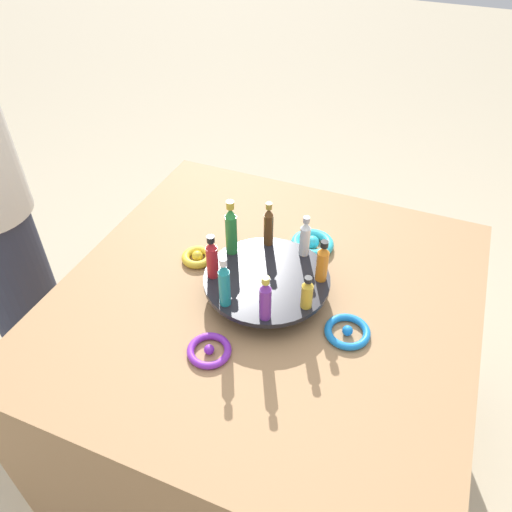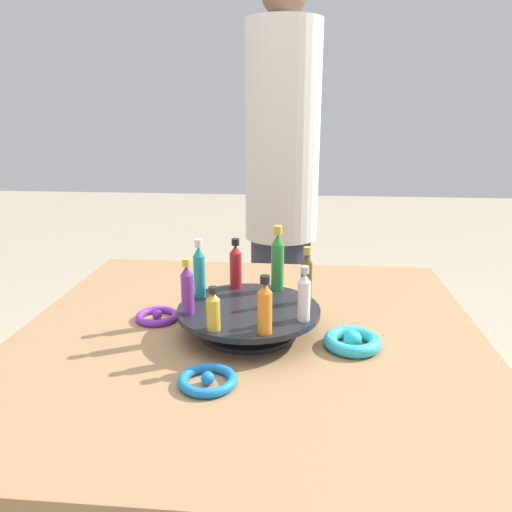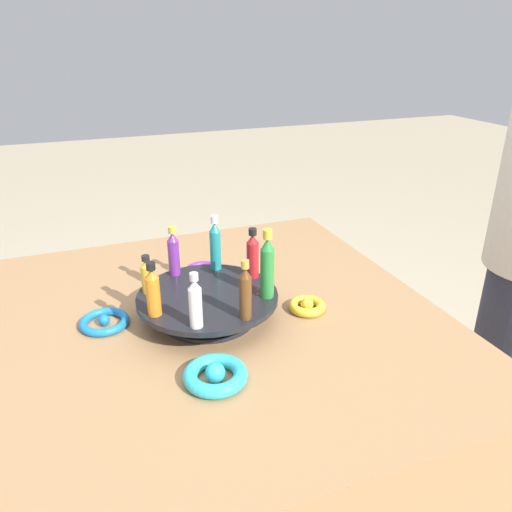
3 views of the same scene
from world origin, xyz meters
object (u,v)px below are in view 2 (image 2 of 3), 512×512
(bottle_teal, at_px, (199,271))
(bottle_brown, at_px, (306,277))
(display_stand, at_px, (249,317))
(ribbon_bow_blue, at_px, (208,380))
(bottle_purple, at_px, (187,289))
(bottle_orange, at_px, (265,307))
(ribbon_bow_purple, at_px, (157,316))
(bottle_red, at_px, (236,265))
(bottle_clear, at_px, (304,296))
(person_figure, at_px, (281,202))
(bottle_green, at_px, (278,261))
(bottle_gold, at_px, (213,310))
(ribbon_bow_gold, at_px, (277,293))
(ribbon_bow_teal, at_px, (352,341))

(bottle_teal, bearing_deg, bottle_brown, -2.89)
(display_stand, relative_size, ribbon_bow_blue, 2.91)
(bottle_purple, distance_m, bottle_teal, 0.10)
(display_stand, distance_m, bottle_orange, 0.15)
(bottle_brown, bearing_deg, ribbon_bow_purple, 178.86)
(bottle_red, bearing_deg, bottle_teal, -137.89)
(bottle_clear, relative_size, bottle_red, 0.95)
(bottle_orange, relative_size, person_figure, 0.07)
(bottle_orange, relative_size, ribbon_bow_blue, 1.09)
(bottle_green, distance_m, bottle_red, 0.10)
(bottle_clear, distance_m, bottle_green, 0.18)
(bottle_gold, bearing_deg, bottle_brown, 42.11)
(bottle_red, xyz_separation_m, ribbon_bow_gold, (0.09, 0.09, -0.10))
(bottle_clear, xyz_separation_m, bottle_teal, (-0.23, 0.11, 0.01))
(bottle_clear, bearing_deg, person_figure, 94.97)
(bottle_clear, bearing_deg, bottle_red, 132.11)
(ribbon_bow_gold, bearing_deg, ribbon_bow_teal, -57.98)
(ribbon_bow_blue, bearing_deg, ribbon_bow_gold, 77.02)
(bottle_clear, xyz_separation_m, bottle_red, (-0.16, 0.17, 0.00))
(bottle_purple, distance_m, bottle_red, 0.18)
(display_stand, height_order, ribbon_bow_gold, display_stand)
(bottle_green, bearing_deg, display_stand, -115.39)
(display_stand, bearing_deg, bottle_green, 64.61)
(bottle_brown, relative_size, bottle_teal, 0.94)
(ribbon_bow_blue, bearing_deg, ribbon_bow_teal, 32.02)
(display_stand, xyz_separation_m, ribbon_bow_blue, (-0.05, -0.21, -0.03))
(bottle_orange, xyz_separation_m, bottle_clear, (0.07, 0.07, -0.00))
(ribbon_bow_purple, bearing_deg, display_stand, -12.98)
(bottle_gold, xyz_separation_m, ribbon_bow_purple, (-0.16, 0.16, -0.09))
(bottle_teal, distance_m, person_figure, 0.89)
(bottle_gold, distance_m, bottle_red, 0.24)
(ribbon_bow_gold, bearing_deg, bottle_gold, -107.52)
(ribbon_bow_gold, bearing_deg, person_figure, 91.61)
(bottle_brown, distance_m, bottle_green, 0.10)
(bottle_brown, distance_m, bottle_teal, 0.24)
(bottle_brown, height_order, bottle_red, bottle_brown)
(bottle_brown, relative_size, person_figure, 0.08)
(bottle_teal, bearing_deg, display_stand, -25.39)
(bottle_clear, xyz_separation_m, bottle_green, (-0.06, 0.17, 0.02))
(bottle_purple, height_order, bottle_red, same)
(bottle_orange, bearing_deg, ribbon_bow_gold, 88.86)
(bottle_purple, xyz_separation_m, ribbon_bow_blue, (0.07, -0.17, -0.10))
(ribbon_bow_blue, height_order, ribbon_bow_gold, ribbon_bow_gold)
(bottle_purple, relative_size, ribbon_bow_purple, 1.20)
(ribbon_bow_blue, bearing_deg, bottle_gold, 93.01)
(ribbon_bow_teal, relative_size, ribbon_bow_purple, 1.19)
(bottle_orange, height_order, bottle_red, bottle_red)
(bottle_orange, relative_size, ribbon_bow_purple, 1.16)
(bottle_brown, height_order, bottle_green, bottle_green)
(ribbon_bow_teal, bearing_deg, bottle_orange, -157.64)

